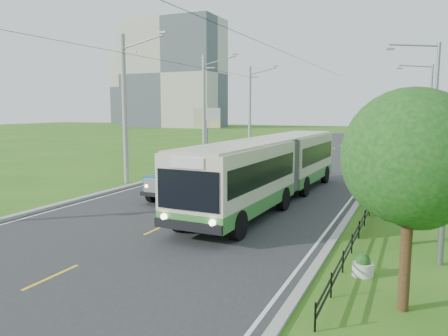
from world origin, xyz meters
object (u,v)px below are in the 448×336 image
Objects in this scene: tree_fourth at (417,133)px; billboard_left at (207,121)px; tree_front at (413,164)px; bus at (270,165)px; planter_far at (398,169)px; tree_fifth at (417,126)px; planter_front at (363,267)px; pole_far at (250,109)px; tree_third at (417,131)px; planter_near at (383,211)px; dump_truck at (189,173)px; streetlight_near at (444,114)px; planter_mid at (392,185)px; pole_mid at (204,109)px; streetlight_mid at (432,112)px; tree_back at (418,126)px; streetlight_far at (428,111)px; pole_near at (125,109)px; tree_second at (415,151)px.

tree_fourth is 21.72m from billboard_left.
bus is at bearing 123.21° from tree_front.
tree_fifth is at bearing -55.95° from planter_far.
planter_front is 0.13× the size of billboard_left.
bus is at bearing -67.11° from pole_far.
tree_third reaches higher than tree_front.
tree_fourth reaches higher than planter_near.
billboard_left is (-18.10, 26.00, 3.58)m from planter_front.
dump_truck is (6.21, -26.54, -3.66)m from pole_far.
planter_mid is at bearing 98.30° from streetlight_near.
pole_far reaches higher than tree_front.
billboard_left is (-1.24, 3.00, -1.23)m from pole_mid.
tree_fourth is 14.34m from dump_truck.
planter_mid is 8.00m from planter_far.
planter_near is (-2.04, 6.00, -4.62)m from streetlight_near.
tree_fifth is 8.66× the size of planter_near.
tree_third is 0.66× the size of streetlight_mid.
tree_fifth is 1.05× the size of tree_back.
streetlight_far is 25.24m from dump_truck.
tree_back is at bearing 43.41° from pole_near.
pole_far is 35.82m from tree_second.
billboard_left is (-18.10, 18.00, 3.58)m from planter_near.
tree_fourth is 13.94m from streetlight_far.
pole_near is 1.00× the size of pole_mid.
planter_front is at bearing 124.05° from tree_front.
pole_near is 19.44m from tree_second.
planter_mid is at bearing 90.00° from planter_front.
tree_fifth is 0.33× the size of bus.
dump_truck reaches higher than planter_near.
tree_second is at bearing -71.97° from planter_near.
streetlight_mid reaches higher than bus.
pole_near is at bearing -136.59° from tree_back.
pole_near is 22.26m from tree_front.
pole_far is 32.19m from planter_near.
tree_fifth is 8.66× the size of planter_far.
streetlight_mid reaches higher than planter_mid.
planter_near is at bearing 97.26° from tree_front.
pole_mid is at bearing -90.00° from pole_far.
pole_mid is at bearing 138.35° from planter_near.
pole_near is 15.10m from billboard_left.
streetlight_mid reaches higher than tree_second.
pole_mid is 3.47m from billboard_left.
planter_far is 16.11m from bus.
streetlight_mid is 15.17m from dump_truck.
tree_fourth is at bearing 6.39° from planter_mid.
pole_mid is 1.85× the size of tree_fourth.
streetlight_near is at bearing -90.00° from streetlight_mid.
streetlight_near is at bearing -87.77° from tree_fifth.
streetlight_far is at bearing 90.00° from streetlight_near.
pole_mid is 12.00m from pole_far.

